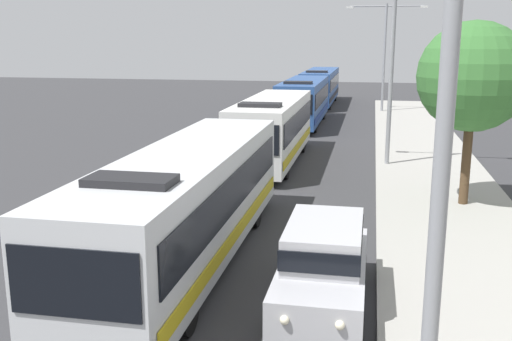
{
  "coord_description": "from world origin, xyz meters",
  "views": [
    {
      "loc": [
        3.3,
        -1.2,
        5.87
      ],
      "look_at": [
        -0.11,
        16.04,
        1.89
      ],
      "focal_mm": 41.15,
      "sensor_mm": 36.0,
      "label": 1
    }
  ],
  "objects_px": {
    "bus_middle": "(304,100)",
    "white_suv": "(324,261)",
    "streetlamp_mid": "(392,56)",
    "roadside_tree": "(473,77)",
    "bus_fourth_in_line": "(320,86)",
    "streetlamp_near": "(449,71)",
    "streetlamp_far": "(385,46)",
    "bus_lead": "(188,202)",
    "bus_second_in_line": "(272,128)"
  },
  "relations": [
    {
      "from": "bus_second_in_line",
      "to": "streetlamp_far",
      "type": "xyz_separation_m",
      "value": [
        5.4,
        20.86,
        3.57
      ]
    },
    {
      "from": "streetlamp_mid",
      "to": "streetlamp_near",
      "type": "bearing_deg",
      "value": -90.0
    },
    {
      "from": "bus_lead",
      "to": "bus_fourth_in_line",
      "type": "distance_m",
      "value": 38.89
    },
    {
      "from": "bus_lead",
      "to": "bus_middle",
      "type": "xyz_separation_m",
      "value": [
        -0.0,
        26.04,
        -0.0
      ]
    },
    {
      "from": "bus_lead",
      "to": "streetlamp_mid",
      "type": "xyz_separation_m",
      "value": [
        5.4,
        13.27,
        3.36
      ]
    },
    {
      "from": "bus_second_in_line",
      "to": "streetlamp_mid",
      "type": "xyz_separation_m",
      "value": [
        5.4,
        0.16,
        3.37
      ]
    },
    {
      "from": "bus_fourth_in_line",
      "to": "roadside_tree",
      "type": "relative_size",
      "value": 1.96
    },
    {
      "from": "bus_lead",
      "to": "bus_middle",
      "type": "height_order",
      "value": "same"
    },
    {
      "from": "bus_middle",
      "to": "roadside_tree",
      "type": "distance_m",
      "value": 20.91
    },
    {
      "from": "bus_middle",
      "to": "bus_fourth_in_line",
      "type": "bearing_deg",
      "value": 90.0
    },
    {
      "from": "bus_fourth_in_line",
      "to": "white_suv",
      "type": "relative_size",
      "value": 2.54
    },
    {
      "from": "streetlamp_near",
      "to": "roadside_tree",
      "type": "distance_m",
      "value": 14.57
    },
    {
      "from": "bus_lead",
      "to": "bus_fourth_in_line",
      "type": "bearing_deg",
      "value": 90.0
    },
    {
      "from": "bus_middle",
      "to": "streetlamp_far",
      "type": "xyz_separation_m",
      "value": [
        5.4,
        7.94,
        3.57
      ]
    },
    {
      "from": "streetlamp_near",
      "to": "streetlamp_far",
      "type": "height_order",
      "value": "streetlamp_near"
    },
    {
      "from": "bus_lead",
      "to": "streetlamp_near",
      "type": "height_order",
      "value": "streetlamp_near"
    },
    {
      "from": "bus_middle",
      "to": "white_suv",
      "type": "bearing_deg",
      "value": -82.45
    },
    {
      "from": "bus_fourth_in_line",
      "to": "roadside_tree",
      "type": "distance_m",
      "value": 33.09
    },
    {
      "from": "white_suv",
      "to": "streetlamp_mid",
      "type": "bearing_deg",
      "value": 83.59
    },
    {
      "from": "bus_second_in_line",
      "to": "streetlamp_near",
      "type": "distance_m",
      "value": 21.59
    },
    {
      "from": "bus_fourth_in_line",
      "to": "streetlamp_near",
      "type": "height_order",
      "value": "streetlamp_near"
    },
    {
      "from": "bus_second_in_line",
      "to": "bus_middle",
      "type": "distance_m",
      "value": 12.92
    },
    {
      "from": "streetlamp_mid",
      "to": "streetlamp_far",
      "type": "relative_size",
      "value": 0.96
    },
    {
      "from": "roadside_tree",
      "to": "bus_lead",
      "type": "bearing_deg",
      "value": -138.94
    },
    {
      "from": "streetlamp_near",
      "to": "streetlamp_mid",
      "type": "height_order",
      "value": "streetlamp_near"
    },
    {
      "from": "white_suv",
      "to": "roadside_tree",
      "type": "distance_m",
      "value": 10.34
    },
    {
      "from": "streetlamp_mid",
      "to": "roadside_tree",
      "type": "distance_m",
      "value": 6.88
    },
    {
      "from": "bus_second_in_line",
      "to": "white_suv",
      "type": "relative_size",
      "value": 2.15
    },
    {
      "from": "bus_lead",
      "to": "streetlamp_mid",
      "type": "height_order",
      "value": "streetlamp_mid"
    },
    {
      "from": "bus_second_in_line",
      "to": "bus_middle",
      "type": "bearing_deg",
      "value": 90.0
    },
    {
      "from": "bus_lead",
      "to": "streetlamp_far",
      "type": "relative_size",
      "value": 1.46
    },
    {
      "from": "bus_second_in_line",
      "to": "bus_fourth_in_line",
      "type": "relative_size",
      "value": 0.85
    },
    {
      "from": "bus_middle",
      "to": "white_suv",
      "type": "xyz_separation_m",
      "value": [
        3.7,
        -27.89,
        -0.66
      ]
    },
    {
      "from": "bus_second_in_line",
      "to": "bus_fourth_in_line",
      "type": "bearing_deg",
      "value": 90.0
    },
    {
      "from": "streetlamp_mid",
      "to": "streetlamp_far",
      "type": "xyz_separation_m",
      "value": [
        0.0,
        20.71,
        0.21
      ]
    },
    {
      "from": "roadside_tree",
      "to": "streetlamp_near",
      "type": "bearing_deg",
      "value": -99.96
    },
    {
      "from": "streetlamp_near",
      "to": "bus_second_in_line",
      "type": "bearing_deg",
      "value": 104.72
    },
    {
      "from": "white_suv",
      "to": "streetlamp_far",
      "type": "height_order",
      "value": "streetlamp_far"
    },
    {
      "from": "streetlamp_near",
      "to": "streetlamp_mid",
      "type": "distance_m",
      "value": 20.71
    },
    {
      "from": "streetlamp_mid",
      "to": "roadside_tree",
      "type": "height_order",
      "value": "streetlamp_mid"
    },
    {
      "from": "bus_middle",
      "to": "white_suv",
      "type": "height_order",
      "value": "bus_middle"
    },
    {
      "from": "bus_middle",
      "to": "roadside_tree",
      "type": "xyz_separation_m",
      "value": [
        7.91,
        -19.14,
        2.89
      ]
    },
    {
      "from": "bus_fourth_in_line",
      "to": "streetlamp_mid",
      "type": "xyz_separation_m",
      "value": [
        5.4,
        -25.62,
        3.36
      ]
    },
    {
      "from": "bus_second_in_line",
      "to": "white_suv",
      "type": "xyz_separation_m",
      "value": [
        3.7,
        -14.97,
        -0.66
      ]
    },
    {
      "from": "bus_lead",
      "to": "streetlamp_near",
      "type": "bearing_deg",
      "value": -54.0
    },
    {
      "from": "streetlamp_far",
      "to": "roadside_tree",
      "type": "bearing_deg",
      "value": -84.7
    },
    {
      "from": "streetlamp_far",
      "to": "streetlamp_mid",
      "type": "bearing_deg",
      "value": -90.0
    },
    {
      "from": "roadside_tree",
      "to": "streetlamp_far",
      "type": "bearing_deg",
      "value": 95.3
    },
    {
      "from": "bus_lead",
      "to": "white_suv",
      "type": "height_order",
      "value": "bus_lead"
    },
    {
      "from": "bus_lead",
      "to": "bus_middle",
      "type": "relative_size",
      "value": 1.1
    }
  ]
}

